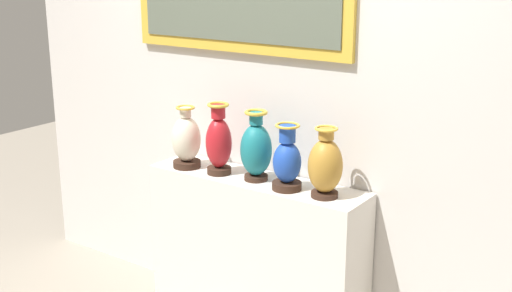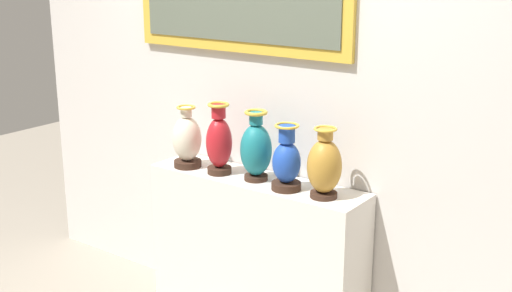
% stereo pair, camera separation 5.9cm
% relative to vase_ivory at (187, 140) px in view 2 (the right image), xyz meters
% --- Properties ---
extents(display_shelf, '(1.25, 0.31, 0.87)m').
position_rel_vase_ivory_xyz_m(display_shelf, '(0.43, 0.05, -0.59)').
color(display_shelf, silver).
rests_on(display_shelf, ground_plane).
extents(back_wall, '(3.66, 0.14, 3.05)m').
position_rel_vase_ivory_xyz_m(back_wall, '(0.42, 0.27, 0.51)').
color(back_wall, silver).
rests_on(back_wall, ground_plane).
extents(vase_ivory, '(0.16, 0.16, 0.35)m').
position_rel_vase_ivory_xyz_m(vase_ivory, '(0.00, 0.00, 0.00)').
color(vase_ivory, '#382319').
rests_on(vase_ivory, display_shelf).
extents(vase_crimson, '(0.14, 0.14, 0.39)m').
position_rel_vase_ivory_xyz_m(vase_crimson, '(0.22, 0.01, 0.02)').
color(vase_crimson, '#382319').
rests_on(vase_crimson, display_shelf).
extents(vase_teal, '(0.17, 0.17, 0.37)m').
position_rel_vase_ivory_xyz_m(vase_teal, '(0.44, 0.04, 0.02)').
color(vase_teal, '#382319').
rests_on(vase_teal, display_shelf).
extents(vase_sapphire, '(0.15, 0.15, 0.34)m').
position_rel_vase_ivory_xyz_m(vase_sapphire, '(0.66, 0.01, -0.01)').
color(vase_sapphire, '#382319').
rests_on(vase_sapphire, display_shelf).
extents(vase_ochre, '(0.17, 0.17, 0.35)m').
position_rel_vase_ivory_xyz_m(vase_ochre, '(0.87, 0.02, 0.01)').
color(vase_ochre, '#382319').
rests_on(vase_ochre, display_shelf).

